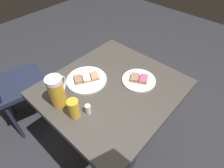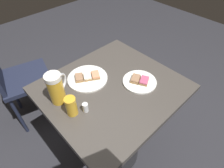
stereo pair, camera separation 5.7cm
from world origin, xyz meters
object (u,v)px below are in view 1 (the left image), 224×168
(beer_mug, at_px, (57,91))
(salt_shaker, at_px, (88,109))
(plate_far, at_px, (139,80))
(cafe_chair, at_px, (6,79))
(beer_glass_small, at_px, (73,108))
(plate_near, at_px, (87,79))

(beer_mug, height_order, salt_shaker, beer_mug)
(plate_far, distance_m, salt_shaker, 0.35)
(salt_shaker, bearing_deg, cafe_chair, 7.42)
(beer_glass_small, xyz_separation_m, cafe_chair, (0.80, 0.05, -0.28))
(plate_near, relative_size, plate_far, 1.20)
(plate_far, xyz_separation_m, beer_mug, (0.20, 0.40, 0.08))
(plate_near, distance_m, salt_shaker, 0.23)
(plate_far, bearing_deg, cafe_chair, 27.29)
(beer_mug, xyz_separation_m, beer_glass_small, (-0.12, 0.00, -0.03))
(plate_far, relative_size, beer_mug, 1.11)
(beer_mug, distance_m, salt_shaker, 0.17)
(plate_near, height_order, cafe_chair, cafe_chair)
(beer_mug, height_order, cafe_chair, cafe_chair)
(salt_shaker, height_order, cafe_chair, cafe_chair)
(salt_shaker, xyz_separation_m, cafe_chair, (0.84, 0.11, -0.25))
(beer_glass_small, bearing_deg, beer_mug, -0.66)
(plate_far, xyz_separation_m, cafe_chair, (0.89, 0.46, -0.24))
(plate_near, xyz_separation_m, beer_mug, (-0.03, 0.20, 0.08))
(beer_glass_small, distance_m, salt_shaker, 0.07)
(beer_glass_small, relative_size, cafe_chair, 0.11)
(plate_near, relative_size, cafe_chair, 0.24)
(plate_near, relative_size, salt_shaker, 4.56)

